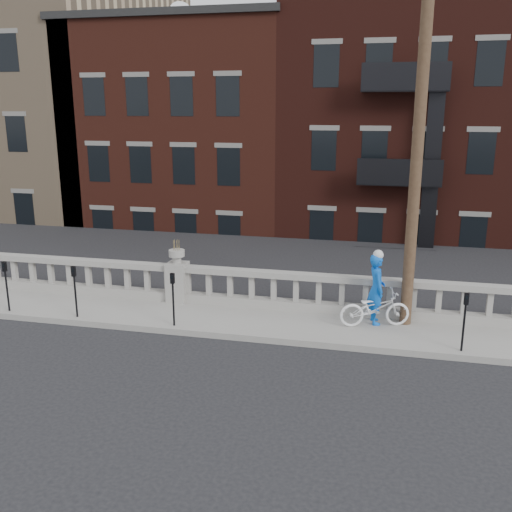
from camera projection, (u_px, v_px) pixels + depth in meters
The scene contains 12 objects.
ground at pixel (115, 366), 12.40m from camera, with size 120.00×120.00×0.00m, color black.
sidewalk at pixel (166, 315), 15.21m from camera, with size 32.00×2.20×0.15m, color gray.
balustrade at pixel (178, 284), 15.96m from camera, with size 28.00×0.34×1.03m.
planter_pedestal at pixel (178, 277), 15.91m from camera, with size 0.55×0.55×1.76m.
lower_level at pixel (301, 155), 33.31m from camera, with size 80.00×44.00×20.80m.
utility_pole at pixel (420, 116), 13.11m from camera, with size 1.60×0.28×10.00m.
parking_meter_a at pixel (6, 281), 15.06m from camera, with size 0.10×0.09×1.36m.
parking_meter_b at pixel (75, 286), 14.62m from camera, with size 0.10×0.09×1.36m.
parking_meter_c at pixel (173, 293), 14.05m from camera, with size 0.10×0.09×1.36m.
parking_meter_d at pixel (465, 315), 12.57m from camera, with size 0.10×0.09×1.36m.
bicycle at pixel (375, 308), 14.12m from camera, with size 0.61×1.75×0.92m, color white.
cyclist at pixel (376, 289), 14.22m from camera, with size 0.65×0.43×1.79m, color blue.
Camera 1 is at (5.53, -10.40, 5.50)m, focal length 40.00 mm.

